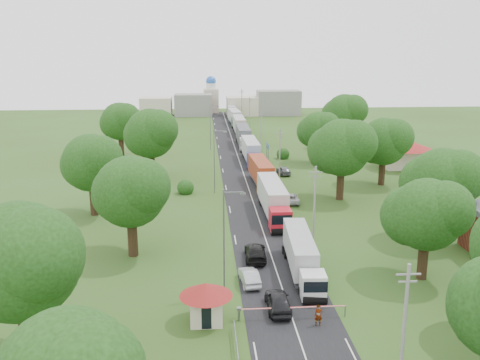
{
  "coord_description": "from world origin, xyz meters",
  "views": [
    {
      "loc": [
        -7.29,
        -65.23,
        22.24
      ],
      "look_at": [
        -1.82,
        10.97,
        3.0
      ],
      "focal_mm": 40.0,
      "sensor_mm": 36.0,
      "label": 1
    }
  ],
  "objects": [
    {
      "name": "truck_5",
      "position": [
        2.37,
        71.55,
        2.25
      ],
      "size": [
        2.69,
        15.27,
        4.23
      ],
      "color": "#AA271A",
      "rests_on": "ground"
    },
    {
      "name": "truck_0",
      "position": [
        2.38,
        -15.97,
        1.99
      ],
      "size": [
        2.92,
        13.6,
        3.76
      ],
      "color": "white",
      "rests_on": "ground"
    },
    {
      "name": "tree_7",
      "position": [
        23.99,
        50.17,
        7.85
      ],
      "size": [
        9.6,
        9.6,
        12.05
      ],
      "color": "#382616",
      "rests_on": "ground"
    },
    {
      "name": "truck_1",
      "position": [
        2.05,
        2.92,
        2.29
      ],
      "size": [
        2.76,
        15.57,
        4.32
      ],
      "color": "red",
      "rests_on": "ground"
    },
    {
      "name": "lamp_1",
      "position": [
        -5.35,
        15.0,
        5.55
      ],
      "size": [
        2.03,
        0.22,
        10.0
      ],
      "color": "slate",
      "rests_on": "ground"
    },
    {
      "name": "tree_2",
      "position": [
        13.99,
        -17.86,
        6.6
      ],
      "size": [
        8.0,
        8.0,
        10.1
      ],
      "color": "#382616",
      "rests_on": "ground"
    },
    {
      "name": "pole_0",
      "position": [
        5.5,
        -35.0,
        4.68
      ],
      "size": [
        1.6,
        0.24,
        9.0
      ],
      "color": "gray",
      "rests_on": "ground"
    },
    {
      "name": "pole_3",
      "position": [
        5.5,
        49.0,
        4.68
      ],
      "size": [
        1.6,
        0.24,
        9.0
      ],
      "color": "gray",
      "rests_on": "ground"
    },
    {
      "name": "truck_7",
      "position": [
        2.33,
        104.67,
        2.04
      ],
      "size": [
        2.79,
        13.87,
        3.84
      ],
      "color": "silver",
      "rests_on": "ground"
    },
    {
      "name": "truck_6",
      "position": [
        2.18,
        88.34,
        2.21
      ],
      "size": [
        3.38,
        15.11,
        4.17
      ],
      "color": "#25622C",
      "rests_on": "ground"
    },
    {
      "name": "church",
      "position": [
        -4.0,
        118.0,
        5.39
      ],
      "size": [
        5.0,
        5.0,
        12.3
      ],
      "color": "beige",
      "rests_on": "ground"
    },
    {
      "name": "pole_5",
      "position": [
        5.5,
        105.0,
        4.68
      ],
      "size": [
        1.6,
        0.24,
        9.0
      ],
      "color": "gray",
      "rests_on": "ground"
    },
    {
      "name": "lamp_0",
      "position": [
        -5.35,
        -20.0,
        5.55
      ],
      "size": [
        2.03,
        0.22,
        10.0
      ],
      "color": "slate",
      "rests_on": "ground"
    },
    {
      "name": "tree_13",
      "position": [
        -24.01,
        45.16,
        7.22
      ],
      "size": [
        8.8,
        8.8,
        11.07
      ],
      "color": "#382616",
      "rests_on": "ground"
    },
    {
      "name": "guard_booth",
      "position": [
        -7.2,
        -25.0,
        2.16
      ],
      "size": [
        4.4,
        4.4,
        3.45
      ],
      "color": "beige",
      "rests_on": "ground"
    },
    {
      "name": "lamp_2",
      "position": [
        -5.35,
        50.0,
        5.55
      ],
      "size": [
        2.03,
        0.22,
        10.0
      ],
      "color": "slate",
      "rests_on": "ground"
    },
    {
      "name": "pedestrian_booth",
      "position": [
        -6.5,
        -25.44,
        0.96
      ],
      "size": [
        1.05,
        1.15,
        1.92
      ],
      "primitive_type": "imported",
      "rotation": [
        0.0,
        0.0,
        -1.14
      ],
      "color": "gray",
      "rests_on": "ground"
    },
    {
      "name": "tree_9",
      "position": [
        -20.01,
        -29.83,
        7.85
      ],
      "size": [
        9.6,
        9.6,
        12.05
      ],
      "color": "#382616",
      "rests_on": "ground"
    },
    {
      "name": "ground",
      "position": [
        0.0,
        0.0,
        0.0
      ],
      "size": [
        260.0,
        260.0,
        0.0
      ],
      "primitive_type": "plane",
      "color": "#314818",
      "rests_on": "ground"
    },
    {
      "name": "truck_3",
      "position": [
        2.22,
        37.15,
        2.25
      ],
      "size": [
        2.8,
        15.29,
        4.24
      ],
      "color": "navy",
      "rests_on": "ground"
    },
    {
      "name": "car_lane_front",
      "position": [
        -1.0,
        -23.5,
        0.83
      ],
      "size": [
        1.97,
        4.89,
        1.66
      ],
      "primitive_type": "imported",
      "rotation": [
        0.0,
        0.0,
        3.14
      ],
      "color": "black",
      "rests_on": "ground"
    },
    {
      "name": "info_sign",
      "position": [
        5.2,
        35.0,
        3.0
      ],
      "size": [
        0.12,
        3.1,
        4.1
      ],
      "color": "slate",
      "rests_on": "ground"
    },
    {
      "name": "truck_2",
      "position": [
        2.22,
        18.67,
        2.16
      ],
      "size": [
        3.14,
        14.74,
        4.07
      ],
      "color": "orange",
      "rests_on": "ground"
    },
    {
      "name": "pedestrian_near",
      "position": [
        1.91,
        -26.34,
        0.9
      ],
      "size": [
        0.69,
        0.48,
        1.81
      ],
      "primitive_type": "imported",
      "rotation": [
        0.0,
        0.0,
        -0.07
      ],
      "color": "gray",
      "rests_on": "ground"
    },
    {
      "name": "tree_6",
      "position": [
        14.99,
        35.14,
        6.6
      ],
      "size": [
        8.0,
        8.0,
        10.1
      ],
      "color": "#382616",
      "rests_on": "ground"
    },
    {
      "name": "pole_4",
      "position": [
        5.5,
        77.0,
        4.68
      ],
      "size": [
        1.6,
        0.24,
        9.0
      ],
      "color": "gray",
      "rests_on": "ground"
    },
    {
      "name": "pole_1",
      "position": [
        5.5,
        -7.0,
        4.68
      ],
      "size": [
        1.6,
        0.24,
        9.0
      ],
      "color": "gray",
      "rests_on": "ground"
    },
    {
      "name": "car_lane_mid",
      "position": [
        -3.0,
        -18.0,
        0.71
      ],
      "size": [
        1.97,
        4.47,
        1.43
      ],
      "primitive_type": "imported",
      "rotation": [
        0.0,
        0.0,
        3.25
      ],
      "color": "#ADAFB5",
      "rests_on": "ground"
    },
    {
      "name": "truck_4",
      "position": [
        2.09,
        54.37,
        2.31
      ],
      "size": [
        2.78,
        15.71,
        4.35
      ],
      "color": "silver",
      "rests_on": "ground"
    },
    {
      "name": "tree_12",
      "position": [
        -16.01,
        25.17,
        7.85
      ],
      "size": [
        9.6,
        9.6,
        12.05
      ],
      "color": "#382616",
      "rests_on": "ground"
    },
    {
      "name": "tree_11",
      "position": [
        -22.01,
        5.16,
        7.22
      ],
      "size": [
        8.8,
        8.8,
        11.07
      ],
      "color": "#382616",
      "rests_on": "ground"
    },
    {
      "name": "tree_4",
      "position": [
        12.99,
        10.17,
        7.85
      ],
      "size": [
        9.6,
        9.6,
        12.05
      ],
      "color": "#382616",
      "rests_on": "ground"
    },
    {
      "name": "house_cream",
      "position": [
        30.0,
        30.0,
        3.64
      ],
      "size": [
        10.08,
        10.08,
        5.8
      ],
      "color": "beige",
      "rests_on": "ground"
    },
    {
      "name": "car_verge_far",
      "position": [
        6.99,
        26.23,
        0.75
      ],
      "size": [
        2.38,
        4.62,
        1.51
      ],
      "primitive_type": "imported",
      "rotation": [
        0.0,
        0.0,
        3.28
      ],
      "color": "#575A5E",
      "rests_on": "ground"
    },
    {
      "name": "distant_town",
      "position": [
        0.68,
        110.0,
        3.49
      ],
      "size": [
        52.0,
        8.0,
        8.0
      ],
      "color": "gray",
      "rests_on": "ground"
    },
    {
      "name": "boom_barrier",
      "position": [
        -1.36,
        -25.0,
        0.89
      ],
      "size": [
        9.22,
        0.35,
        1.18
      ],
      "color": "slate",
      "rests_on": "ground"
    },
    {
      "name": "tree_5",
      "position": [
        21.99,
        18.16,
        7.22
      ],
      "size": [
        8.8,
        8.8,
        11.07
      ],
      "color": "#382616",
      "rests_on": "ground"
    },
    {
      "name": "tree_10",
      "position": [
        -15.01,
        -9.84,
        7.22
      ],
      "size": [
        8.8,
        8.8,
        11.07
      ],
      "color": "#382616",
      "rests_on": "ground"
    },
    {
      "name": "tree_3",
      "position": [
        19.99,
        -7.84,
        7.22
      ],
      "size": [
        8.8,
        8.8,
        11.07
      ],
      "color": "#382616",
      "rests_on": "ground"
    },
    {
      "name": "road",
      "position": [
        0.0,
        20.0,
        0.0
      ],
      "size": [
        8.0,
        200.0,
        0.04
      ],
      "primitive_type": "cube",
      "color": "black",
      "rests_on": "ground"
    },
    {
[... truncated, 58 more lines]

